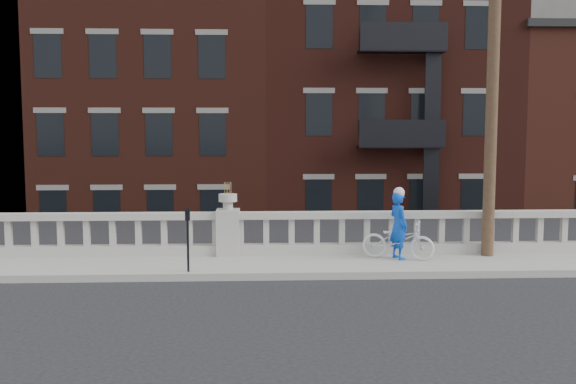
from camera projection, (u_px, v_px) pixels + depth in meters
name	position (u px, v px, depth m)	size (l,w,h in m)	color
ground	(218.00, 306.00, 11.50)	(120.00, 120.00, 0.00)	black
sidewalk	(226.00, 266.00, 14.48)	(32.00, 2.20, 0.15)	gray
balustrade	(228.00, 235.00, 15.37)	(28.00, 0.34, 1.03)	gray
planter_pedestal	(228.00, 227.00, 15.35)	(0.55, 0.55, 1.76)	gray
lower_level	(256.00, 139.00, 34.18)	(80.00, 44.00, 20.80)	#605E59
utility_pole	(494.00, 39.00, 14.84)	(1.60, 0.28, 10.00)	#422D1E
parking_meter_c	(188.00, 232.00, 13.51)	(0.10, 0.09, 1.36)	black
bicycle	(398.00, 240.00, 14.89)	(0.58, 1.68, 0.88)	silver
cyclist	(398.00, 225.00, 14.86)	(0.57, 0.38, 1.57)	blue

